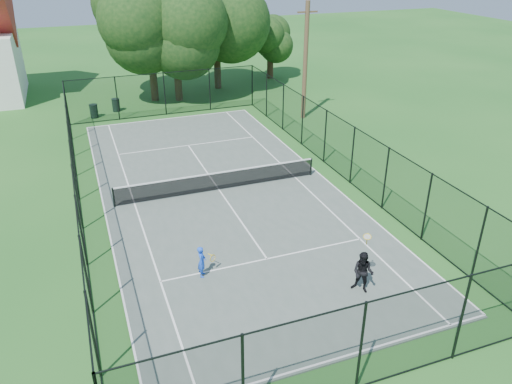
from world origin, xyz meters
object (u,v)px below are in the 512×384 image
object	(u,v)px
tennis_net	(219,180)
utility_pole	(305,61)
player_black	(363,272)
trash_bin_left	(94,111)
trash_bin_right	(116,105)
player_blue	(202,261)

from	to	relation	value
tennis_net	utility_pole	bearing A→B (deg)	45.62
utility_pole	player_black	world-z (taller)	utility_pole
trash_bin_left	trash_bin_right	distance (m)	1.88
tennis_net	player_black	bearing A→B (deg)	-75.86
utility_pole	player_blue	world-z (taller)	utility_pole
player_blue	player_black	bearing A→B (deg)	-29.57
trash_bin_right	player_black	xyz separation A→B (m)	(5.58, -24.42, 0.36)
player_blue	player_black	xyz separation A→B (m)	(4.95, -2.81, 0.17)
tennis_net	trash_bin_right	size ratio (longest dim) A/B	10.83
utility_pole	player_blue	xyz separation A→B (m)	(-11.40, -15.56, -3.24)
player_blue	trash_bin_left	bearing A→B (deg)	96.19
trash_bin_left	player_black	bearing A→B (deg)	-72.96
trash_bin_right	utility_pole	bearing A→B (deg)	-26.71
tennis_net	trash_bin_left	distance (m)	14.88
tennis_net	trash_bin_left	bearing A→B (deg)	108.93
tennis_net	trash_bin_left	xyz separation A→B (m)	(-4.83, 14.07, -0.10)
player_black	trash_bin_left	bearing A→B (deg)	107.04
tennis_net	player_blue	bearing A→B (deg)	-111.54
tennis_net	player_black	xyz separation A→B (m)	(2.36, -9.36, 0.26)
trash_bin_right	player_black	world-z (taller)	player_black
utility_pole	player_black	bearing A→B (deg)	-109.35
utility_pole	player_blue	distance (m)	19.55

